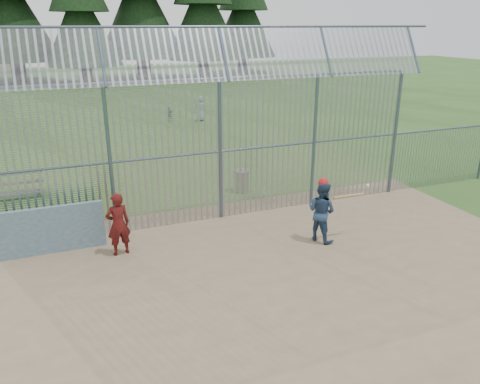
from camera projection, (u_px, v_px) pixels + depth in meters
name	position (u px, v px, depth m)	size (l,w,h in m)	color
ground	(272.00, 273.00, 10.67)	(120.00, 120.00, 0.00)	#2D511E
dirt_infield	(282.00, 283.00, 10.23)	(14.00, 10.00, 0.02)	#756047
dugout_wall	(52.00, 230.00, 11.41)	(2.50, 0.12, 1.20)	#38566B
batter	(321.00, 212.00, 12.01)	(0.78, 0.60, 1.60)	navy
onlooker	(118.00, 224.00, 11.27)	(0.58, 0.38, 1.58)	maroon
bg_kid_standing	(200.00, 108.00, 27.08)	(0.72, 0.47, 1.47)	slate
bg_kid_seated	(170.00, 115.00, 26.87)	(0.52, 0.22, 0.89)	slate
batting_gear	(330.00, 186.00, 11.81)	(1.46, 0.32, 0.56)	red
trash_can	(241.00, 181.00, 15.77)	(0.56, 0.56, 0.82)	gray
backstop_fence	(280.00, 134.00, 13.50)	(20.09, 0.81, 5.30)	#47566B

